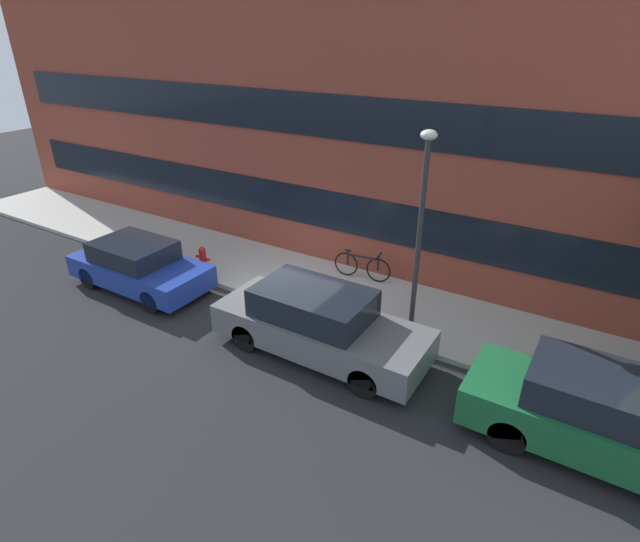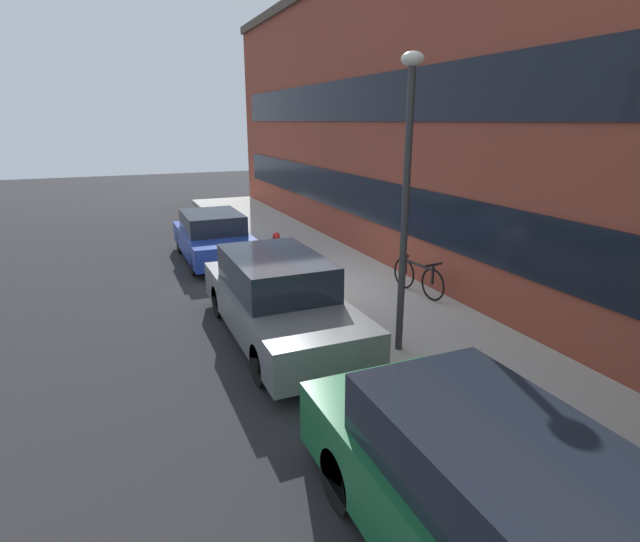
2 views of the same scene
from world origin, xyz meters
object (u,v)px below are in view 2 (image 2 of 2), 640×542
(parked_car_grey, at_px, (278,298))
(lamp_post, at_px, (407,176))
(parked_car_green, at_px, (505,523))
(parked_car_blue, at_px, (214,237))
(bicycle, at_px, (418,276))
(fire_hydrant, at_px, (276,245))

(parked_car_grey, relative_size, lamp_post, 1.03)
(parked_car_grey, height_order, parked_car_green, parked_car_green)
(parked_car_blue, relative_size, bicycle, 2.40)
(parked_car_green, height_order, lamp_post, lamp_post)
(parked_car_green, bearing_deg, parked_car_grey, 180.00)
(lamp_post, bearing_deg, parked_car_blue, -167.54)
(parked_car_blue, bearing_deg, fire_hydrant, 62.42)
(parked_car_green, xyz_separation_m, bicycle, (-6.12, 3.31, -0.22))
(parked_car_green, distance_m, bicycle, 6.96)
(parked_car_green, relative_size, lamp_post, 1.04)
(parked_car_grey, xyz_separation_m, fire_hydrant, (-4.72, 1.51, -0.26))
(parked_car_grey, height_order, bicycle, parked_car_grey)
(fire_hydrant, relative_size, bicycle, 0.42)
(fire_hydrant, height_order, bicycle, bicycle)
(parked_car_blue, bearing_deg, parked_car_grey, 0.00)
(parked_car_blue, distance_m, fire_hydrant, 1.71)
(parked_car_green, distance_m, lamp_post, 4.78)
(fire_hydrant, distance_m, bicycle, 4.42)
(parked_car_green, xyz_separation_m, fire_hydrant, (-10.16, 1.51, -0.27))
(parked_car_blue, height_order, parked_car_green, parked_car_green)
(parked_car_green, bearing_deg, fire_hydrant, 171.54)
(parked_car_blue, xyz_separation_m, parked_car_green, (10.95, 0.00, 0.09))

